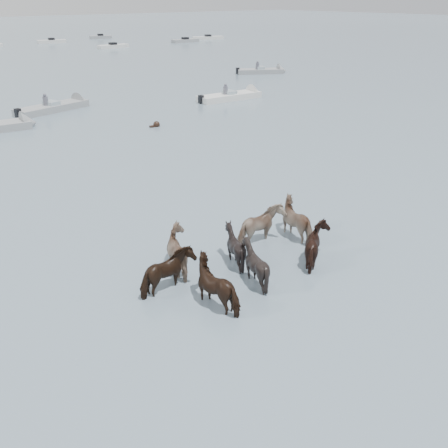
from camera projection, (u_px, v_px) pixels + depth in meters
ground at (334, 281)px, 14.29m from camera, size 400.00×400.00×0.00m
pony_herd at (244, 251)px, 14.88m from camera, size 7.29×4.04×1.52m
swimming_pony at (156, 125)px, 30.98m from camera, size 0.72×0.44×0.44m
motorboat_c at (61, 106)px, 35.61m from camera, size 6.15×2.98×1.92m
motorboat_d at (237, 96)px, 39.25m from camera, size 6.11×2.03×1.92m
motorboat_e at (267, 71)px, 51.84m from camera, size 5.44×4.08×1.92m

